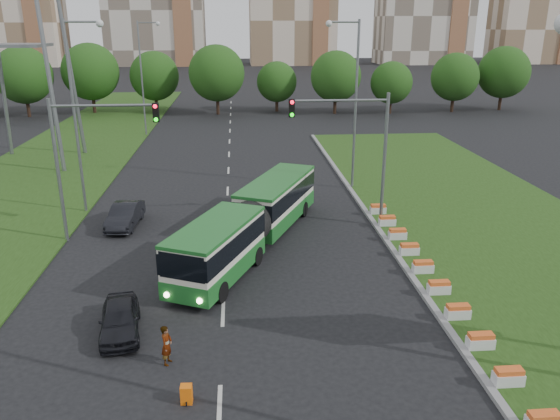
{
  "coord_description": "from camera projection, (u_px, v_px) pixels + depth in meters",
  "views": [
    {
      "loc": [
        -2.21,
        -20.68,
        11.69
      ],
      "look_at": [
        -0.1,
        5.8,
        2.6
      ],
      "focal_mm": 35.0,
      "sensor_mm": 36.0,
      "label": 1
    }
  ],
  "objects": [
    {
      "name": "car_left_far",
      "position": [
        125.0,
        215.0,
        33.03
      ],
      "size": [
        1.8,
        4.34,
        1.4
      ],
      "primitive_type": "imported",
      "rotation": [
        0.0,
        0.0,
        -0.08
      ],
      "color": "black",
      "rests_on": "ground"
    },
    {
      "name": "shopping_trolley",
      "position": [
        186.0,
        394.0,
        17.66
      ],
      "size": [
        0.38,
        0.4,
        0.64
      ],
      "rotation": [
        0.0,
        0.0,
        -0.02
      ],
      "color": "orange",
      "rests_on": "ground"
    },
    {
      "name": "pedestrian",
      "position": [
        167.0,
        345.0,
        19.57
      ],
      "size": [
        0.5,
        0.64,
        1.53
      ],
      "primitive_type": "imported",
      "rotation": [
        0.0,
        0.0,
        1.3
      ],
      "color": "gray",
      "rests_on": "ground"
    },
    {
      "name": "lane_markings",
      "position": [
        228.0,
        184.0,
        42.09
      ],
      "size": [
        0.2,
        100.0,
        0.01
      ],
      "primitive_type": null,
      "color": "beige",
      "rests_on": "ground"
    },
    {
      "name": "flower_planters",
      "position": [
        431.0,
        276.0,
        25.61
      ],
      "size": [
        1.1,
        20.3,
        0.6
      ],
      "primitive_type": null,
      "color": "silver",
      "rests_on": "grass_median"
    },
    {
      "name": "ground",
      "position": [
        293.0,
        311.0,
        23.46
      ],
      "size": [
        360.0,
        360.0,
        0.0
      ],
      "primitive_type": "plane",
      "color": "black",
      "rests_on": "ground"
    },
    {
      "name": "grass_median",
      "position": [
        499.0,
        233.0,
        31.96
      ],
      "size": [
        14.0,
        60.0,
        0.15
      ],
      "primitive_type": "cube",
      "color": "#214012",
      "rests_on": "ground"
    },
    {
      "name": "traffic_mast_median",
      "position": [
        358.0,
        139.0,
        31.52
      ],
      "size": [
        5.76,
        0.32,
        8.0
      ],
      "color": "slate",
      "rests_on": "ground"
    },
    {
      "name": "street_lamps",
      "position": [
        223.0,
        130.0,
        30.72
      ],
      "size": [
        36.0,
        60.0,
        12.0
      ],
      "primitive_type": null,
      "color": "slate",
      "rests_on": "ground"
    },
    {
      "name": "median_kerb",
      "position": [
        383.0,
        236.0,
        31.43
      ],
      "size": [
        0.3,
        60.0,
        0.18
      ],
      "primitive_type": "cube",
      "color": "gray",
      "rests_on": "ground"
    },
    {
      "name": "car_left_near",
      "position": [
        120.0,
        319.0,
        21.56
      ],
      "size": [
        2.06,
        3.92,
        1.27
      ],
      "primitive_type": "imported",
      "rotation": [
        0.0,
        0.0,
        0.15
      ],
      "color": "black",
      "rests_on": "ground"
    },
    {
      "name": "left_verge",
      "position": [
        49.0,
        170.0,
        45.66
      ],
      "size": [
        12.0,
        110.0,
        0.1
      ],
      "primitive_type": "cube",
      "color": "#214012",
      "rests_on": "ground"
    },
    {
      "name": "tree_line",
      "position": [
        325.0,
        79.0,
        74.63
      ],
      "size": [
        120.0,
        8.0,
        9.0
      ],
      "primitive_type": null,
      "color": "#1E4813",
      "rests_on": "ground"
    },
    {
      "name": "traffic_mast_left",
      "position": [
        86.0,
        148.0,
        29.43
      ],
      "size": [
        5.76,
        0.32,
        8.0
      ],
      "color": "slate",
      "rests_on": "ground"
    },
    {
      "name": "articulated_bus",
      "position": [
        247.0,
        220.0,
        29.68
      ],
      "size": [
        2.39,
        15.34,
        2.53
      ],
      "rotation": [
        0.0,
        0.0,
        -0.43
      ],
      "color": "silver",
      "rests_on": "ground"
    }
  ]
}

